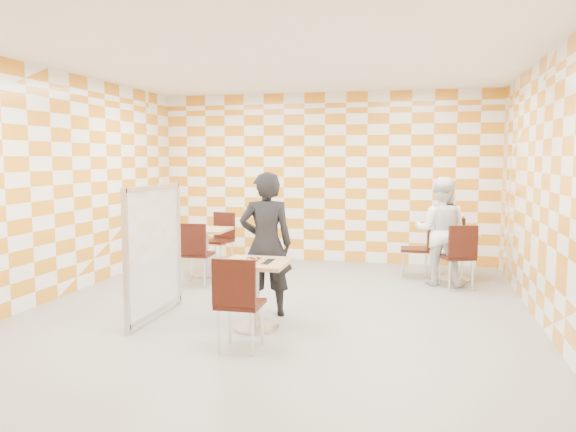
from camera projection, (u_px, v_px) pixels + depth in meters
The scene contains 15 objects.
room_shell at pixel (286, 186), 7.15m from camera, with size 7.00×7.00×7.00m.
main_table at pixel (255, 283), 6.06m from camera, with size 0.70×0.70×0.75m.
second_table at pixel (454, 247), 8.47m from camera, with size 0.70×0.70×0.75m.
empty_table at pixel (206, 244), 8.81m from camera, with size 0.70×0.70×0.75m.
chair_main_front at pixel (237, 297), 5.32m from camera, with size 0.42×0.43×0.92m.
chair_second_front at pixel (459, 252), 7.86m from camera, with size 0.55×0.55×0.92m.
chair_second_side at pixel (421, 243), 8.61m from camera, with size 0.44×0.43×0.92m.
chair_empty_near at pixel (195, 249), 8.09m from camera, with size 0.43×0.44×0.92m.
chair_empty_far at pixel (221, 235), 9.53m from camera, with size 0.51×0.52×0.92m.
partition at pixel (155, 251), 6.45m from camera, with size 0.08×1.38×1.55m.
man_dark at pixel (266, 244), 6.57m from camera, with size 0.62×0.41×1.70m, color black.
man_white at pixel (441, 231), 8.18m from camera, with size 0.77×0.60×1.58m, color white.
pizza_on_foil at pixel (255, 260), 6.02m from camera, with size 0.40×0.40×0.04m.
sport_bottle at pixel (441, 224), 8.59m from camera, with size 0.06×0.06×0.20m.
soda_bottle at pixel (463, 225), 8.42m from camera, with size 0.07×0.07×0.23m.
Camera 1 is at (1.65, -6.42, 1.86)m, focal length 35.00 mm.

